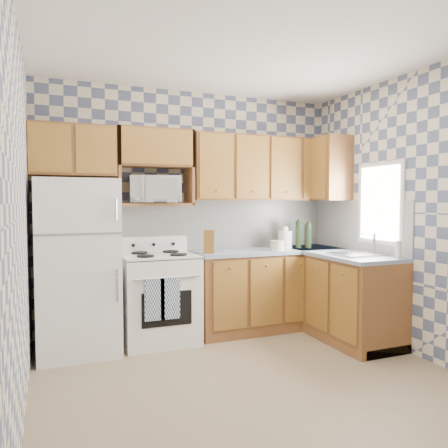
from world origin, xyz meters
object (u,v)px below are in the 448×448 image
(microwave, at_px, (154,190))
(electric_kettle, at_px, (285,240))
(refrigerator, at_px, (77,267))
(stove_body, at_px, (159,299))

(microwave, distance_m, electric_kettle, 1.63)
(refrigerator, relative_size, microwave, 3.25)
(refrigerator, bearing_deg, stove_body, 1.78)
(electric_kettle, bearing_deg, microwave, 176.36)
(stove_body, bearing_deg, refrigerator, -178.22)
(refrigerator, height_order, electric_kettle, refrigerator)
(microwave, bearing_deg, electric_kettle, 3.49)
(refrigerator, xyz_separation_m, stove_body, (0.80, 0.03, -0.39))
(microwave, xyz_separation_m, electric_kettle, (1.52, -0.10, -0.57))
(electric_kettle, bearing_deg, refrigerator, -179.01)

